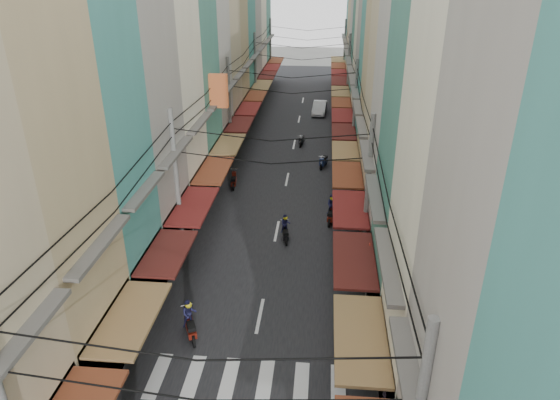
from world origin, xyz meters
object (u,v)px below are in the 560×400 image
Objects in this scene: traffic_sign at (368,259)px; white_car at (319,114)px; market_umbrella at (453,368)px; bicycle at (416,340)px.

white_car is at bearing 94.89° from traffic_sign.
traffic_sign is (-2.35, 6.68, -0.06)m from market_umbrella.
market_umbrella reaches higher than white_car.
traffic_sign is (2.80, -32.66, 2.27)m from white_car.
market_umbrella is at bearing -177.74° from bicycle.
traffic_sign is (-2.01, 2.68, 2.27)m from bicycle.
market_umbrella is 7.08m from traffic_sign.
traffic_sign is at bearing -81.48° from white_car.
bicycle is (4.81, -35.33, 0.00)m from white_car.
white_car is 2.71× the size of bicycle.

